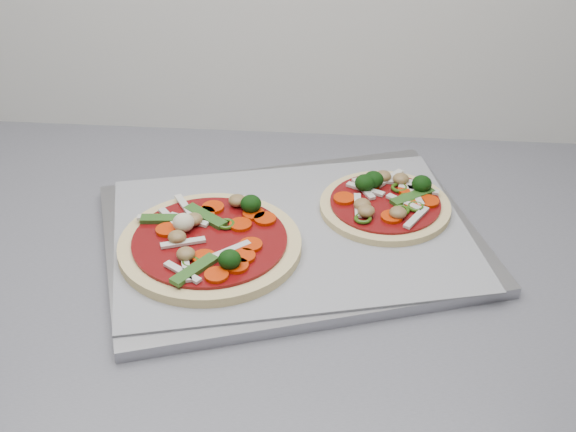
{
  "coord_description": "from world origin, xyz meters",
  "views": [
    {
      "loc": [
        -0.58,
        0.59,
        1.43
      ],
      "look_at": [
        -0.64,
        1.34,
        0.93
      ],
      "focal_mm": 50.0,
      "sensor_mm": 36.0,
      "label": 1
    }
  ],
  "objects": [
    {
      "name": "pizza_right",
      "position": [
        -0.53,
        1.39,
        0.92
      ],
      "size": [
        0.19,
        0.19,
        0.03
      ],
      "rotation": [
        0.0,
        0.0,
        0.34
      ],
      "color": "#EED987",
      "rests_on": "parchment"
    },
    {
      "name": "pizza_left",
      "position": [
        -0.72,
        1.29,
        0.92
      ],
      "size": [
        0.28,
        0.28,
        0.03
      ],
      "rotation": [
        0.0,
        0.0,
        0.6
      ],
      "color": "#EED987",
      "rests_on": "parchment"
    },
    {
      "name": "parchment",
      "position": [
        -0.63,
        1.33,
        0.91
      ],
      "size": [
        0.45,
        0.37,
        0.0
      ],
      "primitive_type": "cube",
      "rotation": [
        0.0,
        0.0,
        0.25
      ],
      "color": "#95959A",
      "rests_on": "baking_tray"
    },
    {
      "name": "baking_tray",
      "position": [
        -0.63,
        1.33,
        0.91
      ],
      "size": [
        0.48,
        0.42,
        0.01
      ],
      "primitive_type": "cube",
      "rotation": [
        0.0,
        0.0,
        0.32
      ],
      "color": "#9B9BA0",
      "rests_on": "countertop"
    }
  ]
}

